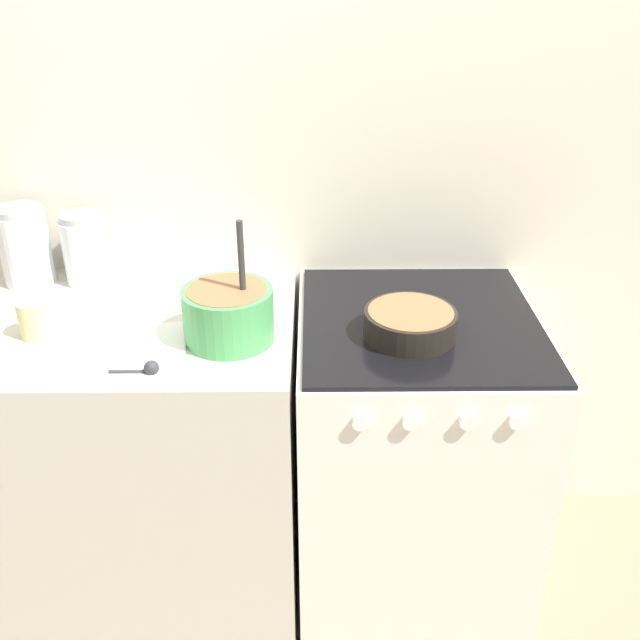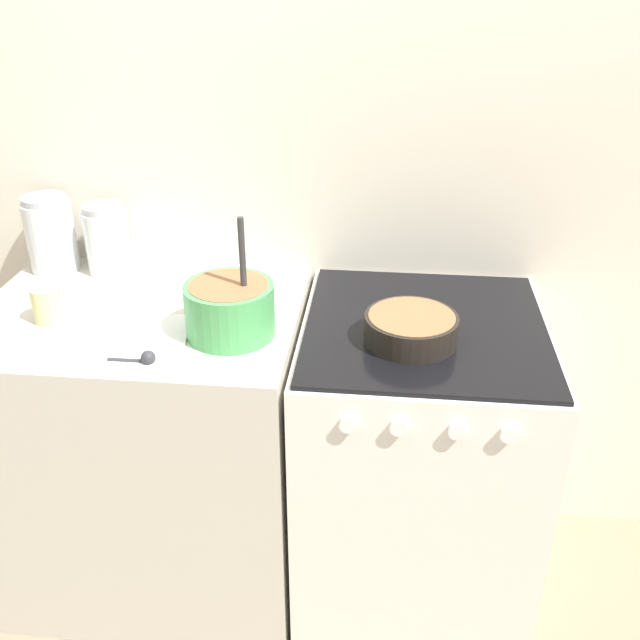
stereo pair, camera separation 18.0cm
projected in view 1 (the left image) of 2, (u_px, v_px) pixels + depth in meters
wall_back at (294, 182)px, 2.11m from camera, size 4.77×0.05×2.40m
countertop_cabinet at (147, 458)px, 2.12m from camera, size 0.89×0.69×0.93m
stove at (410, 457)px, 2.13m from camera, size 0.66×0.70×0.93m
mixing_bowl at (228, 311)px, 1.78m from camera, size 0.23×0.23×0.32m
baking_pan at (410, 323)px, 1.81m from camera, size 0.24×0.24×0.07m
storage_jar_left at (26, 251)px, 2.08m from camera, size 0.14×0.14×0.23m
storage_jar_middle at (86, 253)px, 2.08m from camera, size 0.13×0.13×0.21m
tin_can at (34, 319)px, 1.81m from camera, size 0.08×0.08×0.10m
recipe_page at (148, 350)px, 1.76m from camera, size 0.22×0.29×0.01m
measuring_spoon at (146, 369)px, 1.66m from camera, size 0.12×0.04×0.04m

